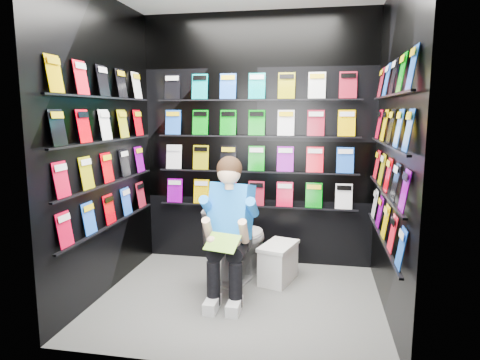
# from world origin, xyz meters

# --- Properties ---
(floor) EXTENTS (2.40, 2.40, 0.00)m
(floor) POSITION_xyz_m (0.00, 0.00, 0.00)
(floor) COLOR slate
(floor) RESTS_ON ground
(wall_back) EXTENTS (2.40, 0.04, 2.60)m
(wall_back) POSITION_xyz_m (0.00, 1.00, 1.30)
(wall_back) COLOR black
(wall_back) RESTS_ON floor
(wall_front) EXTENTS (2.40, 0.04, 2.60)m
(wall_front) POSITION_xyz_m (0.00, -1.00, 1.30)
(wall_front) COLOR black
(wall_front) RESTS_ON floor
(wall_left) EXTENTS (0.04, 2.00, 2.60)m
(wall_left) POSITION_xyz_m (-1.20, 0.00, 1.30)
(wall_left) COLOR black
(wall_left) RESTS_ON floor
(wall_right) EXTENTS (0.04, 2.00, 2.60)m
(wall_right) POSITION_xyz_m (1.20, 0.00, 1.30)
(wall_right) COLOR black
(wall_right) RESTS_ON floor
(comics_back) EXTENTS (2.10, 0.06, 1.37)m
(comics_back) POSITION_xyz_m (0.00, 0.97, 1.31)
(comics_back) COLOR red
(comics_back) RESTS_ON wall_back
(comics_left) EXTENTS (0.06, 1.70, 1.37)m
(comics_left) POSITION_xyz_m (-1.17, 0.00, 1.31)
(comics_left) COLOR red
(comics_left) RESTS_ON wall_left
(comics_right) EXTENTS (0.06, 1.70, 1.37)m
(comics_right) POSITION_xyz_m (1.17, 0.00, 1.31)
(comics_right) COLOR red
(comics_right) RESTS_ON wall_right
(toilet) EXTENTS (0.60, 0.83, 0.73)m
(toilet) POSITION_xyz_m (-0.09, 0.49, 0.37)
(toilet) COLOR white
(toilet) RESTS_ON floor
(longbox) EXTENTS (0.36, 0.49, 0.33)m
(longbox) POSITION_xyz_m (0.29, 0.48, 0.17)
(longbox) COLOR white
(longbox) RESTS_ON floor
(longbox_lid) EXTENTS (0.38, 0.52, 0.03)m
(longbox_lid) POSITION_xyz_m (0.29, 0.48, 0.35)
(longbox_lid) COLOR white
(longbox_lid) RESTS_ON longbox
(reader) EXTENTS (0.65, 0.81, 1.30)m
(reader) POSITION_xyz_m (-0.09, 0.11, 0.75)
(reader) COLOR blue
(reader) RESTS_ON toilet
(held_comic) EXTENTS (0.30, 0.22, 0.11)m
(held_comic) POSITION_xyz_m (-0.09, -0.24, 0.58)
(held_comic) COLOR green
(held_comic) RESTS_ON reader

